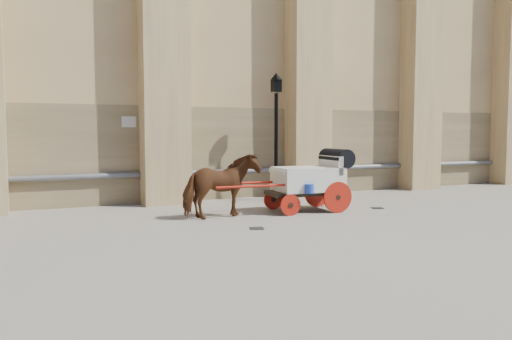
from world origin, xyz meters
name	(u,v)px	position (x,y,z in m)	size (l,w,h in m)	color
ground	(242,220)	(0.00, 0.00, 0.00)	(90.00, 90.00, 0.00)	slate
horse	(221,186)	(-0.35, 0.55, 0.82)	(0.89, 1.95, 1.65)	brown
carriage	(312,178)	(2.39, 0.61, 0.93)	(4.00, 1.45, 1.72)	black
street_lamp	(276,133)	(2.42, 2.90, 2.17)	(0.38, 0.38, 4.06)	black
drain_grate_near	(257,228)	(-0.13, -1.13, 0.01)	(0.32, 0.32, 0.01)	black
drain_grate_far	(377,208)	(4.31, 0.18, 0.01)	(0.32, 0.32, 0.01)	black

